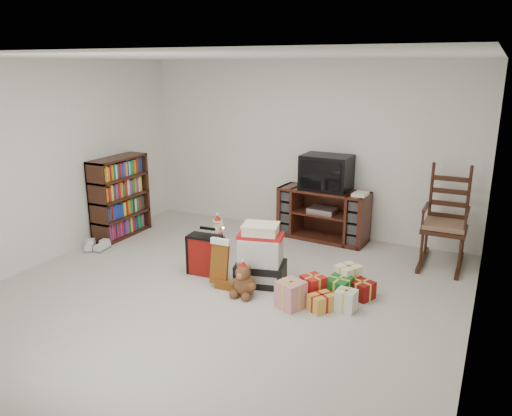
{
  "coord_description": "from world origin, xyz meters",
  "views": [
    {
      "loc": [
        2.55,
        -4.3,
        2.43
      ],
      "look_at": [
        0.13,
        0.6,
        0.85
      ],
      "focal_mm": 35.0,
      "sensor_mm": 36.0,
      "label": 1
    }
  ],
  "objects_px": {
    "mrs_claus_figurine": "(218,241)",
    "rocking_chair": "(445,230)",
    "tv_stand": "(323,214)",
    "gift_cluster": "(330,291)",
    "bookshelf": "(120,198)",
    "sneaker_pair": "(96,247)",
    "santa_figurine": "(268,262)",
    "teddy_bear": "(244,282)",
    "red_suitcase": "(205,255)",
    "gift_pile": "(261,258)",
    "crt_television": "(326,173)"
  },
  "relations": [
    {
      "from": "bookshelf",
      "to": "sneaker_pair",
      "type": "bearing_deg",
      "value": -81.56
    },
    {
      "from": "bookshelf",
      "to": "teddy_bear",
      "type": "xyz_separation_m",
      "value": [
        2.54,
        -0.99,
        -0.4
      ]
    },
    {
      "from": "mrs_claus_figurine",
      "to": "gift_cluster",
      "type": "bearing_deg",
      "value": -17.65
    },
    {
      "from": "gift_pile",
      "to": "santa_figurine",
      "type": "height_order",
      "value": "gift_pile"
    },
    {
      "from": "gift_pile",
      "to": "red_suitcase",
      "type": "xyz_separation_m",
      "value": [
        -0.71,
        -0.06,
        -0.06
      ]
    },
    {
      "from": "rocking_chair",
      "to": "santa_figurine",
      "type": "height_order",
      "value": "rocking_chair"
    },
    {
      "from": "bookshelf",
      "to": "tv_stand",
      "type": "bearing_deg",
      "value": 23.08
    },
    {
      "from": "tv_stand",
      "to": "gift_cluster",
      "type": "bearing_deg",
      "value": -64.43
    },
    {
      "from": "teddy_bear",
      "to": "gift_cluster",
      "type": "height_order",
      "value": "teddy_bear"
    },
    {
      "from": "mrs_claus_figurine",
      "to": "sneaker_pair",
      "type": "bearing_deg",
      "value": -163.55
    },
    {
      "from": "bookshelf",
      "to": "gift_cluster",
      "type": "height_order",
      "value": "bookshelf"
    },
    {
      "from": "red_suitcase",
      "to": "santa_figurine",
      "type": "distance_m",
      "value": 0.78
    },
    {
      "from": "santa_figurine",
      "to": "teddy_bear",
      "type": "bearing_deg",
      "value": -100.45
    },
    {
      "from": "bookshelf",
      "to": "red_suitcase",
      "type": "bearing_deg",
      "value": -20.03
    },
    {
      "from": "tv_stand",
      "to": "mrs_claus_figurine",
      "type": "xyz_separation_m",
      "value": [
        -0.97,
        -1.31,
        -0.14
      ]
    },
    {
      "from": "santa_figurine",
      "to": "gift_cluster",
      "type": "bearing_deg",
      "value": -10.46
    },
    {
      "from": "tv_stand",
      "to": "red_suitcase",
      "type": "height_order",
      "value": "tv_stand"
    },
    {
      "from": "rocking_chair",
      "to": "gift_cluster",
      "type": "relative_size",
      "value": 1.33
    },
    {
      "from": "teddy_bear",
      "to": "mrs_claus_figurine",
      "type": "distance_m",
      "value": 1.16
    },
    {
      "from": "bookshelf",
      "to": "santa_figurine",
      "type": "distance_m",
      "value": 2.7
    },
    {
      "from": "sneaker_pair",
      "to": "mrs_claus_figurine",
      "type": "bearing_deg",
      "value": -5.55
    },
    {
      "from": "gift_cluster",
      "to": "sneaker_pair",
      "type": "bearing_deg",
      "value": 179.07
    },
    {
      "from": "teddy_bear",
      "to": "sneaker_pair",
      "type": "distance_m",
      "value": 2.47
    },
    {
      "from": "santa_figurine",
      "to": "sneaker_pair",
      "type": "distance_m",
      "value": 2.54
    },
    {
      "from": "bookshelf",
      "to": "sneaker_pair",
      "type": "relative_size",
      "value": 3.27
    },
    {
      "from": "teddy_bear",
      "to": "santa_figurine",
      "type": "relative_size",
      "value": 0.57
    },
    {
      "from": "mrs_claus_figurine",
      "to": "rocking_chair",
      "type": "bearing_deg",
      "value": 22.84
    },
    {
      "from": "red_suitcase",
      "to": "mrs_claus_figurine",
      "type": "height_order",
      "value": "mrs_claus_figurine"
    },
    {
      "from": "red_suitcase",
      "to": "gift_cluster",
      "type": "relative_size",
      "value": 0.58
    },
    {
      "from": "santa_figurine",
      "to": "sneaker_pair",
      "type": "bearing_deg",
      "value": -177.88
    },
    {
      "from": "bookshelf",
      "to": "sneaker_pair",
      "type": "height_order",
      "value": "bookshelf"
    },
    {
      "from": "rocking_chair",
      "to": "red_suitcase",
      "type": "xyz_separation_m",
      "value": [
        -2.51,
        -1.62,
        -0.2
      ]
    },
    {
      "from": "bookshelf",
      "to": "mrs_claus_figurine",
      "type": "bearing_deg",
      "value": -5.4
    },
    {
      "from": "gift_pile",
      "to": "tv_stand",
      "type": "bearing_deg",
      "value": 71.56
    },
    {
      "from": "rocking_chair",
      "to": "sneaker_pair",
      "type": "bearing_deg",
      "value": -159.89
    },
    {
      "from": "sneaker_pair",
      "to": "tv_stand",
      "type": "bearing_deg",
      "value": 12.63
    },
    {
      "from": "bookshelf",
      "to": "gift_cluster",
      "type": "relative_size",
      "value": 1.19
    },
    {
      "from": "tv_stand",
      "to": "bookshelf",
      "type": "height_order",
      "value": "bookshelf"
    },
    {
      "from": "red_suitcase",
      "to": "gift_pile",
      "type": "bearing_deg",
      "value": 0.47
    },
    {
      "from": "gift_pile",
      "to": "teddy_bear",
      "type": "bearing_deg",
      "value": -107.03
    },
    {
      "from": "gift_cluster",
      "to": "crt_television",
      "type": "bearing_deg",
      "value": 110.68
    },
    {
      "from": "red_suitcase",
      "to": "mrs_claus_figurine",
      "type": "bearing_deg",
      "value": 98.77
    },
    {
      "from": "teddy_bear",
      "to": "mrs_claus_figurine",
      "type": "bearing_deg",
      "value": 134.32
    },
    {
      "from": "tv_stand",
      "to": "red_suitcase",
      "type": "relative_size",
      "value": 2.3
    },
    {
      "from": "gift_pile",
      "to": "gift_cluster",
      "type": "xyz_separation_m",
      "value": [
        0.86,
        -0.08,
        -0.19
      ]
    },
    {
      "from": "crt_television",
      "to": "bookshelf",
      "type": "bearing_deg",
      "value": -155.31
    },
    {
      "from": "santa_figurine",
      "to": "crt_television",
      "type": "distance_m",
      "value": 1.87
    },
    {
      "from": "crt_television",
      "to": "tv_stand",
      "type": "bearing_deg",
      "value": -148.74
    },
    {
      "from": "tv_stand",
      "to": "gift_pile",
      "type": "relative_size",
      "value": 1.87
    },
    {
      "from": "red_suitcase",
      "to": "santa_figurine",
      "type": "bearing_deg",
      "value": 4.87
    }
  ]
}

